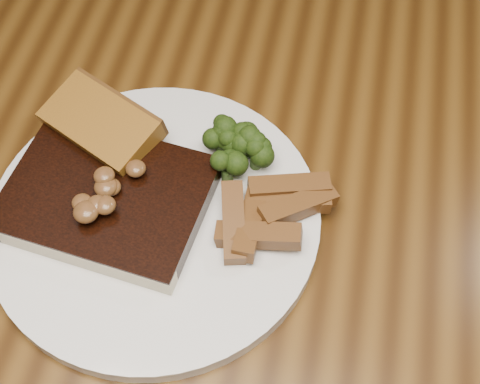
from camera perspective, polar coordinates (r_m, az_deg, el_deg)
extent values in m
cube|color=#4D300F|center=(0.64, 0.53, -2.96)|extent=(1.60, 0.90, 0.04)
cylinder|color=black|center=(1.70, 14.85, 14.75)|extent=(0.04, 0.04, 0.39)
cylinder|color=black|center=(1.63, 3.54, 14.63)|extent=(0.04, 0.04, 0.39)
cylinder|color=black|center=(1.49, 17.53, 6.22)|extent=(0.04, 0.04, 0.39)
cylinder|color=black|center=(1.41, 5.00, 5.72)|extent=(0.04, 0.04, 0.39)
cylinder|color=silver|center=(0.62, -7.24, -2.24)|extent=(0.36, 0.36, 0.01)
cube|color=black|center=(0.62, -11.24, -0.53)|extent=(0.19, 0.16, 0.03)
cube|color=beige|center=(0.59, -12.92, -5.55)|extent=(0.16, 0.04, 0.02)
cube|color=brown|center=(0.66, -11.51, 4.58)|extent=(0.12, 0.10, 0.02)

